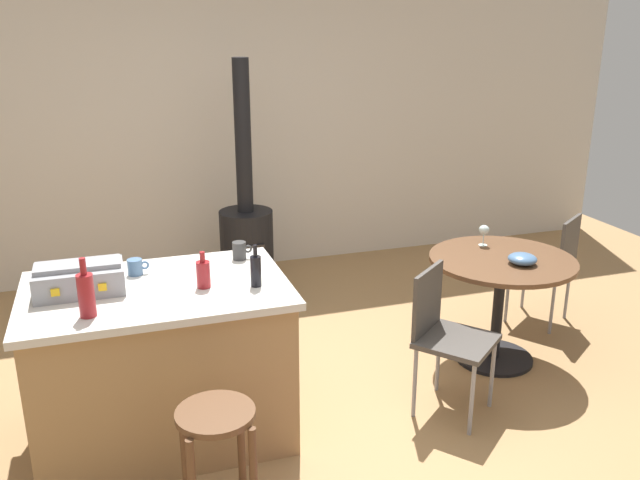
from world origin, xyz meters
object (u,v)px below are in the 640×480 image
object	(u,v)px
wooden_stool	(217,442)
dining_table	(500,283)
toolbox	(79,278)
cup_0	(135,267)
folding_chair_far	(551,261)
bottle_2	(256,270)
kitchen_island	(162,363)
wine_glass	(484,230)
folding_chair_near	(445,330)
wood_stove	(247,237)
bottle_1	(86,294)
bottle_0	(203,274)
cup_1	(240,251)
serving_bowl	(522,259)

from	to	relation	value
wooden_stool	dining_table	size ratio (longest dim) A/B	0.65
toolbox	cup_0	xyz separation A→B (m)	(0.28, 0.16, -0.03)
folding_chair_far	bottle_2	bearing A→B (deg)	-163.23
kitchen_island	cup_0	world-z (taller)	cup_0
dining_table	wine_glass	xyz separation A→B (m)	(0.01, 0.26, 0.28)
kitchen_island	folding_chair_near	distance (m)	1.59
folding_chair_near	wood_stove	bearing A→B (deg)	108.47
wooden_stool	bottle_1	xyz separation A→B (m)	(-0.48, 0.55, 0.54)
dining_table	toolbox	xyz separation A→B (m)	(-2.56, -0.13, 0.40)
cup_0	wood_stove	bearing A→B (deg)	60.01
wooden_stool	wood_stove	xyz separation A→B (m)	(0.71, 2.68, 0.03)
wooden_stool	bottle_0	size ratio (longest dim) A/B	3.18
wooden_stool	dining_table	xyz separation A→B (m)	(2.04, 1.00, 0.10)
folding_chair_near	wine_glass	distance (m)	0.99
wooden_stool	cup_1	bearing A→B (deg)	72.57
wine_glass	toolbox	bearing A→B (deg)	-171.28
dining_table	cup_1	xyz separation A→B (m)	(-1.70, 0.09, 0.38)
toolbox	serving_bowl	xyz separation A→B (m)	(2.61, -0.01, -0.19)
kitchen_island	wine_glass	distance (m)	2.29
wooden_stool	wine_glass	xyz separation A→B (m)	(2.06, 1.26, 0.38)
dining_table	serving_bowl	world-z (taller)	serving_bowl
wood_stove	dining_table	bearing A→B (deg)	-51.68
folding_chair_far	wood_stove	distance (m)	2.40
bottle_2	cup_1	world-z (taller)	bottle_2
bottle_0	bottle_1	xyz separation A→B (m)	(-0.56, -0.19, 0.04)
toolbox	serving_bowl	bearing A→B (deg)	-0.13
wine_glass	serving_bowl	world-z (taller)	wine_glass
bottle_1	wine_glass	distance (m)	2.64
bottle_0	wine_glass	xyz separation A→B (m)	(1.97, 0.53, -0.12)
folding_chair_far	cup_1	size ratio (longest dim) A/B	7.37
wooden_stool	folding_chair_near	bearing A→B (deg)	22.32
wood_stove	bottle_2	size ratio (longest dim) A/B	8.64
dining_table	bottle_0	bearing A→B (deg)	-172.25
toolbox	bottle_0	world-z (taller)	bottle_0
kitchen_island	wood_stove	distance (m)	2.06
dining_table	serving_bowl	xyz separation A→B (m)	(0.05, -0.14, 0.21)
kitchen_island	serving_bowl	world-z (taller)	kitchen_island
wood_stove	cup_1	distance (m)	1.69
toolbox	cup_1	distance (m)	0.89
wooden_stool	serving_bowl	distance (m)	2.28
wooden_stool	bottle_2	size ratio (longest dim) A/B	2.75
dining_table	bottle_1	bearing A→B (deg)	-169.82
wooden_stool	folding_chair_far	bearing A→B (deg)	26.97
cup_0	cup_1	distance (m)	0.59
bottle_1	bottle_2	size ratio (longest dim) A/B	1.28
bottle_1	folding_chair_far	bearing A→B (deg)	14.66
toolbox	serving_bowl	distance (m)	2.62
dining_table	cup_0	world-z (taller)	cup_0
bottle_2	serving_bowl	size ratio (longest dim) A/B	1.24
wooden_stool	cup_1	distance (m)	1.24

